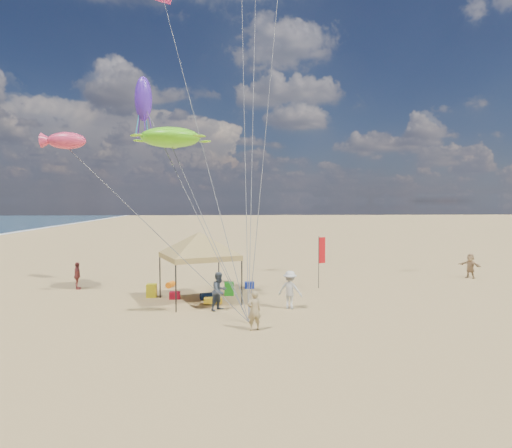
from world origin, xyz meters
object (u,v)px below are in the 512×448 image
at_px(person_far_c, 470,266).
at_px(beach_cart, 213,300).
at_px(person_far_a, 77,276).
at_px(cooler_blue, 249,285).
at_px(person_near_c, 290,290).
at_px(chair_green, 229,289).
at_px(chair_yellow, 152,291).
at_px(canopy_tent, 199,235).
at_px(person_near_b, 219,291).
at_px(person_near_a, 254,310).
at_px(cooler_red, 175,295).
at_px(feather_flag, 321,253).

bearing_deg(person_far_c, beach_cart, -103.48).
height_order(beach_cart, person_far_a, person_far_a).
distance_m(cooler_blue, person_near_c, 5.25).
distance_m(chair_green, person_far_c, 16.41).
bearing_deg(chair_yellow, canopy_tent, -24.70).
bearing_deg(person_near_b, person_far_c, -24.05).
bearing_deg(person_far_c, canopy_tent, -106.35).
bearing_deg(chair_yellow, person_far_a, 152.21).
distance_m(person_near_a, person_near_b, 3.59).
distance_m(cooler_red, person_near_b, 3.48).
bearing_deg(cooler_red, person_near_b, -46.96).
xyz_separation_m(chair_green, person_far_a, (-8.68, 2.23, 0.44)).
bearing_deg(feather_flag, cooler_red, -164.38).
relative_size(feather_flag, chair_green, 4.33).
relative_size(canopy_tent, chair_yellow, 8.83).
distance_m(chair_green, person_near_b, 3.31).
xyz_separation_m(beach_cart, person_near_c, (3.64, -1.10, 0.70)).
xyz_separation_m(canopy_tent, person_far_a, (-7.17, 3.60, -2.60)).
height_order(chair_yellow, person_far_a, person_far_a).
relative_size(feather_flag, person_far_c, 1.86).
bearing_deg(person_near_c, canopy_tent, 1.75).
height_order(cooler_red, cooler_blue, same).
xyz_separation_m(canopy_tent, cooler_red, (-1.31, 0.64, -3.20)).
bearing_deg(person_near_c, cooler_red, 0.95).
bearing_deg(chair_green, feather_flag, 16.16).
bearing_deg(person_near_c, beach_cart, 7.68).
height_order(cooler_blue, person_far_c, person_far_c).
bearing_deg(beach_cart, cooler_blue, 62.24).
bearing_deg(person_near_b, beach_cart, 57.96).
relative_size(cooler_blue, person_near_c, 0.30).
height_order(person_near_c, person_far_a, person_near_c).
bearing_deg(person_far_a, person_far_c, -101.18).
xyz_separation_m(cooler_blue, person_near_a, (-0.32, -8.28, 0.60)).
xyz_separation_m(cooler_blue, person_far_c, (14.70, 2.26, 0.62)).
bearing_deg(canopy_tent, person_near_a, -65.06).
distance_m(cooler_blue, chair_yellow, 5.65).
height_order(chair_green, chair_yellow, same).
bearing_deg(person_far_a, cooler_red, -132.14).
xyz_separation_m(person_near_a, person_near_b, (-1.38, 3.31, 0.10)).
xyz_separation_m(person_near_c, person_far_a, (-11.50, 5.42, -0.11)).
height_order(feather_flag, chair_green, feather_flag).
distance_m(person_near_a, person_far_a, 12.97).
height_order(beach_cart, person_near_a, person_near_a).
bearing_deg(person_near_b, person_near_a, -115.20).
bearing_deg(feather_flag, person_far_c, 13.10).
relative_size(person_near_a, person_near_c, 0.88).
bearing_deg(person_far_a, person_near_c, -130.55).
bearing_deg(person_far_a, chair_yellow, -133.11).
relative_size(chair_yellow, person_near_c, 0.39).
bearing_deg(cooler_red, chair_green, 14.57).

